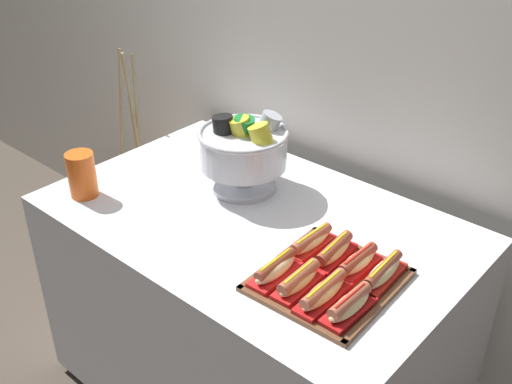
# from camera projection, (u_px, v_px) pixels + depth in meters

# --- Properties ---
(back_wall) EXTENTS (6.00, 0.10, 2.60)m
(back_wall) POSITION_uv_depth(u_px,v_px,m) (365.00, 13.00, 1.98)
(back_wall) COLOR silver
(back_wall) RESTS_ON ground_plane
(buffet_table) EXTENTS (1.30, 0.82, 0.78)m
(buffet_table) POSITION_uv_depth(u_px,v_px,m) (254.00, 309.00, 2.08)
(buffet_table) COLOR silver
(buffet_table) RESTS_ON ground_plane
(floor_vase) EXTENTS (0.49, 0.49, 1.07)m
(floor_vase) POSITION_uv_depth(u_px,v_px,m) (135.00, 223.00, 2.86)
(floor_vase) COLOR brown
(floor_vase) RESTS_ON ground_plane
(serving_tray) EXTENTS (0.34, 0.37, 0.01)m
(serving_tray) POSITION_uv_depth(u_px,v_px,m) (328.00, 281.00, 1.62)
(serving_tray) COLOR brown
(serving_tray) RESTS_ON buffet_table
(hot_dog_0) EXTENTS (0.07, 0.17, 0.06)m
(hot_dog_0) POSITION_uv_depth(u_px,v_px,m) (275.00, 270.00, 1.61)
(hot_dog_0) COLOR red
(hot_dog_0) RESTS_ON serving_tray
(hot_dog_1) EXTENTS (0.07, 0.17, 0.06)m
(hot_dog_1) POSITION_uv_depth(u_px,v_px,m) (299.00, 281.00, 1.57)
(hot_dog_1) COLOR red
(hot_dog_1) RESTS_ON serving_tray
(hot_dog_2) EXTENTS (0.07, 0.18, 0.06)m
(hot_dog_2) POSITION_uv_depth(u_px,v_px,m) (323.00, 293.00, 1.52)
(hot_dog_2) COLOR #B21414
(hot_dog_2) RESTS_ON serving_tray
(hot_dog_3) EXTENTS (0.07, 0.17, 0.06)m
(hot_dog_3) POSITION_uv_depth(u_px,v_px,m) (349.00, 306.00, 1.48)
(hot_dog_3) COLOR #B21414
(hot_dog_3) RESTS_ON serving_tray
(hot_dog_4) EXTENTS (0.06, 0.17, 0.06)m
(hot_dog_4) POSITION_uv_depth(u_px,v_px,m) (311.00, 242.00, 1.72)
(hot_dog_4) COLOR red
(hot_dog_4) RESTS_ON serving_tray
(hot_dog_5) EXTENTS (0.08, 0.17, 0.06)m
(hot_dog_5) POSITION_uv_depth(u_px,v_px,m) (334.00, 252.00, 1.68)
(hot_dog_5) COLOR #B21414
(hot_dog_5) RESTS_ON serving_tray
(hot_dog_6) EXTENTS (0.06, 0.16, 0.06)m
(hot_dog_6) POSITION_uv_depth(u_px,v_px,m) (358.00, 263.00, 1.64)
(hot_dog_6) COLOR red
(hot_dog_6) RESTS_ON serving_tray
(hot_dog_7) EXTENTS (0.07, 0.18, 0.06)m
(hot_dog_7) POSITION_uv_depth(u_px,v_px,m) (383.00, 273.00, 1.59)
(hot_dog_7) COLOR red
(hot_dog_7) RESTS_ON serving_tray
(punch_bowl) EXTENTS (0.29, 0.29, 0.27)m
(punch_bowl) POSITION_uv_depth(u_px,v_px,m) (244.00, 148.00, 1.97)
(punch_bowl) COLOR silver
(punch_bowl) RESTS_ON buffet_table
(cup_stack) EXTENTS (0.09, 0.09, 0.15)m
(cup_stack) POSITION_uv_depth(u_px,v_px,m) (82.00, 175.00, 1.97)
(cup_stack) COLOR #EA5B19
(cup_stack) RESTS_ON buffet_table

